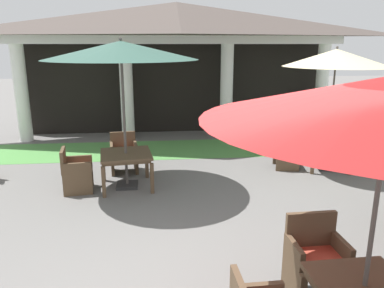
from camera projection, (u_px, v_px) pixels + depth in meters
name	position (u px, v px, depth m)	size (l,w,h in m)	color
background_pavilion	(176.00, 33.00, 11.05)	(10.32, 2.78, 3.99)	white
lawn_strip	(181.00, 149.00, 10.40)	(12.12, 1.94, 0.01)	#519347
patio_table_near_foreground	(126.00, 157.00, 7.48)	(1.10, 1.10, 0.72)	brown
patio_umbrella_near_foreground	(121.00, 51.00, 6.95)	(2.90, 2.90, 2.94)	#2D2D2D
patio_chair_near_foreground_west	(76.00, 172.00, 7.33)	(0.62, 0.61, 0.87)	brown
patio_chair_near_foreground_north	(124.00, 154.00, 8.46)	(0.65, 0.61, 0.88)	brown
patio_chair_mid_left_north	(315.00, 259.00, 4.28)	(0.63, 0.50, 0.93)	brown
patio_table_mid_right	(328.00, 143.00, 8.62)	(1.04, 1.04, 0.71)	brown
patio_umbrella_mid_right	(336.00, 59.00, 8.13)	(2.30, 2.30, 2.78)	#2D2D2D
patio_chair_mid_right_west	(285.00, 151.00, 8.74)	(0.63, 0.67, 0.87)	brown
patio_chair_mid_right_east	(370.00, 152.00, 8.59)	(0.61, 0.67, 0.87)	brown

